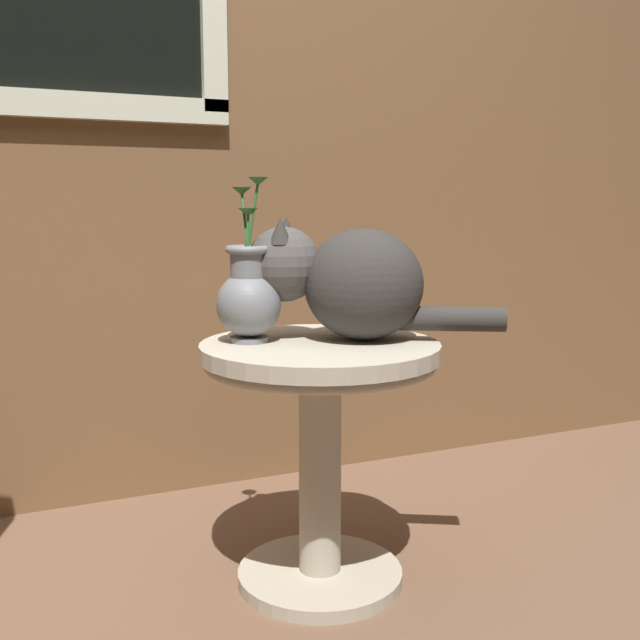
{
  "coord_description": "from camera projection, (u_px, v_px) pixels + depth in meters",
  "views": [
    {
      "loc": [
        -0.4,
        -1.35,
        0.85
      ],
      "look_at": [
        0.25,
        0.14,
        0.61
      ],
      "focal_mm": 42.25,
      "sensor_mm": 36.0,
      "label": 1
    }
  ],
  "objects": [
    {
      "name": "cat",
      "position": [
        348.0,
        280.0,
        1.67
      ],
      "size": [
        0.53,
        0.35,
        0.27
      ],
      "color": "#33302D",
      "rests_on": "wicker_side_table"
    },
    {
      "name": "back_wall",
      "position": [
        129.0,
        38.0,
        2.07
      ],
      "size": [
        4.0,
        0.07,
        2.6
      ],
      "color": "brown",
      "rests_on": "ground_plane"
    },
    {
      "name": "wicker_side_table",
      "position": [
        320.0,
        414.0,
        1.67
      ],
      "size": [
        0.53,
        0.53,
        0.56
      ],
      "color": "#B2A893",
      "rests_on": "ground_plane"
    },
    {
      "name": "pewter_vase_with_ivy",
      "position": [
        249.0,
        295.0,
        1.64
      ],
      "size": [
        0.14,
        0.15,
        0.36
      ],
      "color": "slate",
      "rests_on": "wicker_side_table"
    },
    {
      "name": "ground_plane",
      "position": [
        232.0,
        636.0,
        1.51
      ],
      "size": [
        6.0,
        6.0,
        0.0
      ],
      "primitive_type": "plane",
      "color": "brown"
    }
  ]
}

